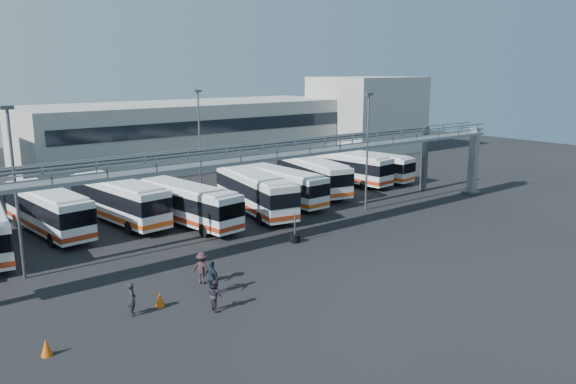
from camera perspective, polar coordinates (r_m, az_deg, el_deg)
ground at (r=37.32m, az=2.80°, el=-6.71°), size 140.00×140.00×0.00m
gantry at (r=40.42m, az=-2.61°, el=2.85°), size 51.40×5.15×7.10m
warehouse at (r=73.95m, az=-9.70°, el=5.89°), size 42.00×14.00×8.00m
building_right at (r=84.97m, az=8.00°, el=7.79°), size 14.00×12.00×11.00m
light_pole_left at (r=35.83m, az=-25.99°, el=0.71°), size 0.70×0.35×10.21m
light_pole_mid at (r=49.07m, az=8.07°, el=4.71°), size 0.70×0.35×10.21m
light_pole_back at (r=56.00m, az=-9.00°, el=5.63°), size 0.70×0.35×10.21m
bus_2 at (r=45.92m, az=-23.27°, el=-1.59°), size 3.61×11.49×3.43m
bus_3 at (r=47.21m, az=-16.81°, el=-0.69°), size 3.95×11.76×3.51m
bus_4 at (r=45.03m, az=-10.11°, el=-1.12°), size 3.87×11.04×3.28m
bus_5 at (r=48.21m, az=-3.38°, el=0.10°), size 4.80×11.83×3.51m
bus_6 at (r=51.64m, az=-0.69°, el=0.77°), size 2.59×10.60×3.21m
bus_7 at (r=56.22m, az=2.51°, el=1.83°), size 4.85×11.52×3.41m
bus_8 at (r=61.01m, az=5.83°, el=2.60°), size 3.68×11.26×3.36m
bus_9 at (r=63.23m, az=8.41°, el=2.72°), size 3.62×10.27×3.05m
pedestrian_a at (r=29.86m, az=-15.55°, el=-10.44°), size 0.58×0.72×1.72m
pedestrian_b at (r=29.60m, az=-7.37°, el=-10.35°), size 0.73×0.88×1.64m
pedestrian_c at (r=33.14m, az=-8.72°, el=-7.64°), size 1.20×1.40×1.87m
pedestrian_d at (r=31.58m, az=-7.72°, el=-8.60°), size 0.63×1.18×1.91m
cone_left at (r=27.37m, az=-23.35°, el=-14.29°), size 0.64×0.64×0.78m
cone_right at (r=30.70m, az=-12.89°, el=-10.59°), size 0.60×0.60×0.77m
tire_stack at (r=40.43m, az=0.70°, el=-4.63°), size 0.75×0.75×2.13m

